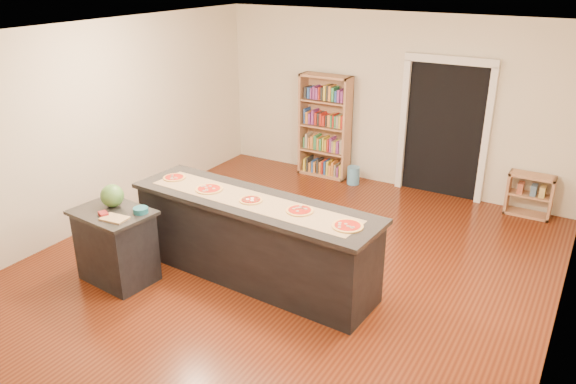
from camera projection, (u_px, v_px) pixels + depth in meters
The scene contains 17 objects.
room at pixel (279, 165), 6.26m from camera, with size 6.00×7.00×2.80m.
doorway at pixel (445, 122), 8.68m from camera, with size 1.40×0.09×2.21m.
kitchen_island at pixel (254, 240), 6.53m from camera, with size 3.05×0.83×1.01m.
side_counter at pixel (116, 245), 6.52m from camera, with size 0.89×0.65×0.88m.
bookshelf at pixel (325, 127), 9.59m from camera, with size 0.88×0.31×1.76m, color tan.
low_shelf at pixel (530, 195), 8.24m from camera, with size 0.64×0.27×0.64m, color tan.
waste_bin at pixel (353, 175), 9.47m from camera, with size 0.21×0.21×0.30m, color #518CB6.
kraft_paper at pixel (251, 201), 6.31m from camera, with size 2.65×0.48×0.00m, color #A07C52.
watermelon at pixel (112, 196), 6.43m from camera, with size 0.27×0.27×0.27m, color #144214.
cutting_board at pixel (114, 218), 6.15m from camera, with size 0.29×0.19×0.02m, color tan.
package_red at pixel (103, 214), 6.23m from camera, with size 0.12×0.09×0.04m, color maroon.
package_teal at pixel (141, 210), 6.30m from camera, with size 0.17×0.17×0.06m, color #195966.
pizza_a at pixel (174, 177), 6.96m from camera, with size 0.29×0.29×0.02m.
pizza_b at pixel (209, 189), 6.61m from camera, with size 0.33×0.33×0.02m.
pizza_c at pixel (251, 200), 6.30m from camera, with size 0.28×0.28×0.02m.
pizza_d at pixel (300, 210), 6.04m from camera, with size 0.31×0.31×0.02m.
pizza_e at pixel (348, 226), 5.69m from camera, with size 0.31×0.31×0.02m.
Camera 1 is at (3.07, -5.04, 3.52)m, focal length 35.00 mm.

